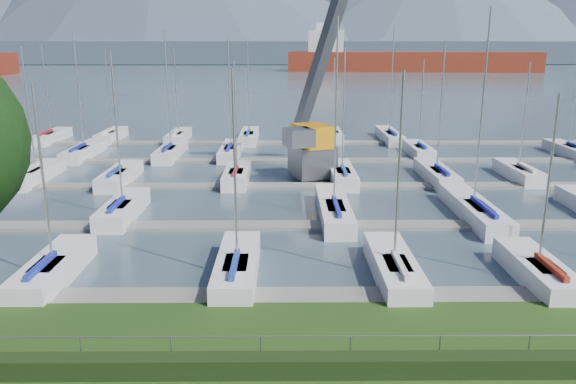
{
  "coord_description": "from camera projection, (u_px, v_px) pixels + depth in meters",
  "views": [
    {
      "loc": [
        -0.22,
        -16.79,
        10.61
      ],
      "look_at": [
        0.0,
        12.0,
        3.0
      ],
      "focal_mm": 35.0,
      "sensor_mm": 36.0,
      "label": 1
    }
  ],
  "objects": [
    {
      "name": "water",
      "position": [
        284.0,
        68.0,
        270.41
      ],
      "size": [
        800.0,
        540.0,
        0.2
      ],
      "primitive_type": "cube",
      "color": "#435662"
    },
    {
      "name": "hedge",
      "position": [
        291.0,
        366.0,
        18.47
      ],
      "size": [
        80.0,
        0.7,
        0.7
      ],
      "primitive_type": "cube",
      "color": "black",
      "rests_on": "grass"
    },
    {
      "name": "fence",
      "position": [
        291.0,
        336.0,
        18.64
      ],
      "size": [
        80.0,
        0.04,
        0.04
      ],
      "primitive_type": "cylinder",
      "rotation": [
        0.0,
        1.57,
        0.0
      ],
      "color": "gray",
      "rests_on": "grass"
    },
    {
      "name": "foothill",
      "position": [
        284.0,
        52.0,
        336.45
      ],
      "size": [
        900.0,
        80.0,
        12.0
      ],
      "primitive_type": "cube",
      "color": "#3E4C5B",
      "rests_on": "water"
    },
    {
      "name": "docks",
      "position": [
        287.0,
        186.0,
        44.14
      ],
      "size": [
        90.0,
        41.6,
        0.25
      ],
      "color": "slate",
      "rests_on": "water"
    },
    {
      "name": "crane",
      "position": [
        318.0,
        109.0,
        46.77
      ],
      "size": [
        7.65,
        12.95,
        22.35
      ],
      "rotation": [
        0.0,
        0.0,
        0.37
      ],
      "color": "#56595E",
      "rests_on": "water"
    },
    {
      "name": "cargo_ship_mid",
      "position": [
        401.0,
        62.0,
        229.88
      ],
      "size": [
        101.28,
        28.78,
        21.5
      ],
      "rotation": [
        0.0,
        0.0,
        -0.11
      ],
      "color": "maroon",
      "rests_on": "water"
    },
    {
      "name": "sailboat_fleet",
      "position": [
        240.0,
        112.0,
        45.22
      ],
      "size": [
        75.63,
        49.4,
        13.34
      ],
      "color": "#203AA1",
      "rests_on": "water"
    }
  ]
}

